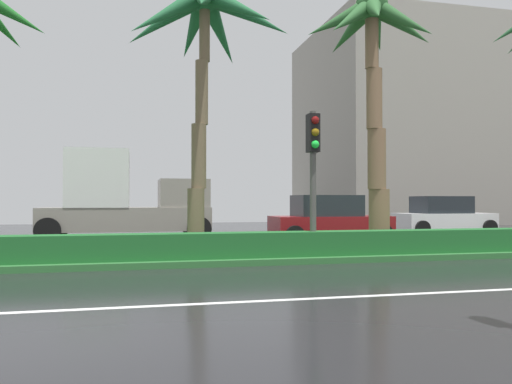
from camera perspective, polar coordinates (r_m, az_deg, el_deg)
The scene contains 11 objects.
ground_plane at distance 14.68m, azimuth -20.02°, elevation -7.05°, with size 90.00×42.00×0.10m, color black.
near_lane_divider_stripe at distance 7.83m, azimuth -26.01°, elevation -12.01°, with size 81.00×0.14×0.01m, color white.
median_strip at distance 13.68m, azimuth -20.50°, elevation -6.97°, with size 85.50×4.00×0.15m, color #2D6B33.
median_hedge at distance 12.26m, azimuth -21.30°, elevation -5.90°, with size 76.50×0.70×0.60m.
palm_tree_centre at distance 14.25m, azimuth -5.80°, elevation 17.44°, with size 4.58×4.66×7.29m.
palm_tree_centre_right at distance 15.27m, azimuth 12.82°, elevation 15.10°, with size 3.76×3.71×7.33m.
traffic_signal_median_right at distance 12.91m, azimuth 6.40°, elevation 4.02°, with size 0.28×0.43×3.61m.
box_truck_lead at distance 20.59m, azimuth -14.44°, elevation -0.87°, with size 6.40×2.64×3.46m.
car_in_traffic_second at distance 18.82m, azimuth 8.15°, elevation -3.08°, with size 4.30×2.02×1.72m.
car_in_traffic_third at distance 24.45m, azimuth 20.14°, elevation -2.55°, with size 4.30×2.02×1.72m.
building_far_right at distance 40.68m, azimuth 20.23°, elevation 6.51°, with size 19.76×12.28×13.57m.
Camera 1 is at (1.66, -5.50, 1.51)m, focal length 35.91 mm.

